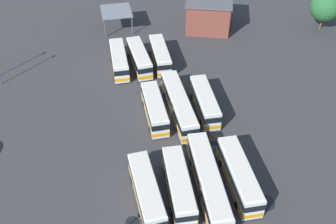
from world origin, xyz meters
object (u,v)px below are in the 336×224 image
(depot_building, at_px, (209,13))
(tree_east_edge, at_px, (326,6))
(bus_row1_slot1, at_px, (179,104))
(bus_row2_slot2, at_px, (139,58))
(bus_row0_slot2, at_px, (179,185))
(bus_row0_slot1, at_px, (208,181))
(bus_row2_slot1, at_px, (160,55))
(bus_row1_slot2, at_px, (155,108))
(maintenance_shelter, at_px, (116,12))
(bus_row0_slot3, at_px, (147,192))
(bus_row0_slot0, at_px, (239,175))
(bus_row2_slot3, at_px, (119,60))
(bus_row1_slot0, at_px, (205,102))

(depot_building, distance_m, tree_east_edge, 24.33)
(bus_row1_slot1, bearing_deg, bus_row2_slot2, 16.82)
(bus_row0_slot2, distance_m, bus_row1_slot1, 15.74)
(bus_row0_slot1, distance_m, depot_building, 44.41)
(bus_row0_slot1, relative_size, tree_east_edge, 1.68)
(bus_row2_slot1, bearing_deg, bus_row2_slot2, 94.33)
(bus_row0_slot1, distance_m, bus_row1_slot2, 15.81)
(bus_row0_slot1, bearing_deg, bus_row2_slot1, 2.03)
(bus_row1_slot2, distance_m, maintenance_shelter, 30.98)
(bus_row0_slot3, bearing_deg, bus_row0_slot0, -87.62)
(bus_row0_slot1, xyz_separation_m, bus_row2_slot2, (30.09, 5.00, -0.00))
(bus_row0_slot0, bearing_deg, depot_building, -9.79)
(bus_row0_slot2, bearing_deg, bus_row1_slot2, 2.65)
(bus_row2_slot2, xyz_separation_m, maintenance_shelter, (15.81, 2.89, 1.96))
(bus_row1_slot1, distance_m, bus_row2_slot3, 16.71)
(bus_row0_slot0, distance_m, depot_building, 43.31)
(bus_row0_slot2, bearing_deg, maintenance_shelter, 5.19)
(bus_row1_slot2, height_order, depot_building, depot_building)
(bus_row1_slot0, relative_size, depot_building, 0.85)
(bus_row2_slot3, distance_m, depot_building, 23.90)
(bus_row1_slot1, relative_size, tree_east_edge, 1.68)
(bus_row0_slot3, bearing_deg, bus_row2_slot1, -12.26)
(bus_row1_slot0, xyz_separation_m, bus_row2_slot1, (14.93, 4.64, -0.00))
(bus_row0_slot1, bearing_deg, bus_row1_slot1, 2.11)
(bus_row0_slot3, bearing_deg, tree_east_edge, -48.36)
(bus_row0_slot2, distance_m, depot_building, 45.48)
(tree_east_edge, bearing_deg, bus_row2_slot2, 100.99)
(bus_row1_slot0, xyz_separation_m, bus_row1_slot2, (-0.28, 7.98, -0.00))
(bus_row0_slot2, distance_m, bus_row2_slot2, 30.09)
(bus_row2_slot1, relative_size, tree_east_edge, 1.20)
(depot_building, bearing_deg, bus_row1_slot1, 156.36)
(bus_row1_slot2, bearing_deg, bus_row1_slot1, -85.91)
(bus_row0_slot1, relative_size, bus_row0_slot2, 1.35)
(bus_row1_slot2, distance_m, depot_building, 31.96)
(bus_row0_slot1, bearing_deg, bus_row2_slot2, 9.43)
(bus_row1_slot1, relative_size, bus_row2_slot3, 1.37)
(bus_row0_slot3, height_order, bus_row2_slot1, same)
(bus_row0_slot1, distance_m, bus_row2_slot3, 31.29)
(bus_row0_slot2, relative_size, bus_row1_slot0, 1.02)
(bus_row0_slot0, height_order, bus_row0_slot1, same)
(bus_row1_slot0, xyz_separation_m, bus_row1_slot1, (-0.00, 4.13, 0.00))
(bus_row0_slot2, height_order, bus_row2_slot1, same)
(bus_row2_slot3, bearing_deg, bus_row1_slot0, -140.02)
(bus_row0_slot0, xyz_separation_m, bus_row2_slot1, (30.16, 5.16, -0.00))
(bus_row0_slot2, distance_m, bus_row2_slot3, 30.44)
(bus_row2_slot3, bearing_deg, bus_row0_slot3, -178.20)
(bus_row0_slot3, relative_size, bus_row1_slot0, 1.04)
(bus_row0_slot0, relative_size, bus_row1_slot0, 1.07)
(depot_building, bearing_deg, tree_east_edge, -101.90)
(bus_row1_slot2, bearing_deg, depot_building, -29.77)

